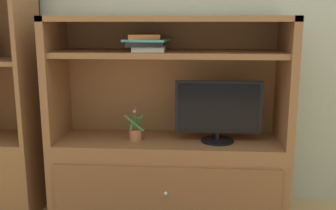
{
  "coord_description": "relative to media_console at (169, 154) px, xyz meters",
  "views": [
    {
      "loc": [
        0.18,
        -2.19,
        1.36
      ],
      "look_at": [
        0.0,
        0.35,
        0.82
      ],
      "focal_mm": 41.97,
      "sensor_mm": 36.0,
      "label": 1
    }
  ],
  "objects": [
    {
      "name": "tv_monitor",
      "position": [
        0.33,
        -0.04,
        0.32
      ],
      "size": [
        0.57,
        0.22,
        0.41
      ],
      "color": "black",
      "rests_on": "media_console"
    },
    {
      "name": "potted_plant",
      "position": [
        -0.22,
        -0.05,
        0.16
      ],
      "size": [
        0.14,
        0.11,
        0.23
      ],
      "color": "#B26642",
      "rests_on": "media_console"
    },
    {
      "name": "magazine_stack",
      "position": [
        -0.14,
        -0.0,
        0.77
      ],
      "size": [
        0.3,
        0.35,
        0.11
      ],
      "color": "silver",
      "rests_on": "media_console"
    },
    {
      "name": "painted_rear_wall",
      "position": [
        0.0,
        0.34,
        0.94
      ],
      "size": [
        6.0,
        0.1,
        2.8
      ],
      "primitive_type": "cube",
      "color": "#ADB29E",
      "rests_on": "ground_plane"
    },
    {
      "name": "bookshelf_tall",
      "position": [
        -1.16,
        0.01,
        0.12
      ],
      "size": [
        0.45,
        0.44,
        1.75
      ],
      "color": "brown",
      "rests_on": "ground_plane"
    },
    {
      "name": "media_console",
      "position": [
        0.0,
        0.0,
        0.0
      ],
      "size": [
        1.59,
        0.51,
        1.39
      ],
      "color": "brown",
      "rests_on": "ground_plane"
    }
  ]
}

